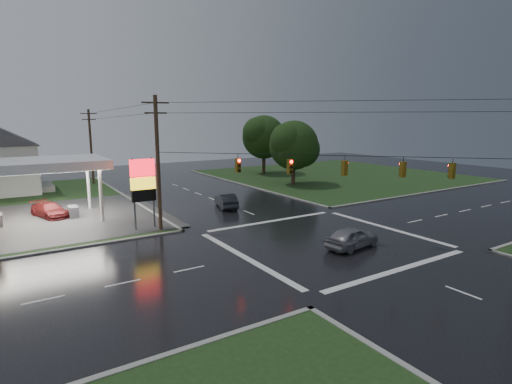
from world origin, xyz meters
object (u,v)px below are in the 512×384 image
utility_pole_nw (158,162)px  car_crossing (352,237)px  tree_ne_near (295,145)px  car_north (226,200)px  car_pump (50,210)px  utility_pole_n (91,146)px  tree_ne_far (265,137)px  pylon_sign (143,182)px

utility_pole_nw → car_crossing: (10.06, -11.85, -4.95)m
tree_ne_near → car_north: size_ratio=1.94×
car_crossing → car_pump: 27.86m
utility_pole_nw → utility_pole_n: utility_pole_nw is taller
utility_pole_n → car_pump: (-7.34, -18.60, -4.77)m
tree_ne_far → utility_pole_nw: bearing=-137.4°
tree_ne_near → car_pump: size_ratio=1.87×
utility_pole_nw → car_north: (8.70, 4.73, -4.96)m
utility_pole_nw → tree_ne_near: utility_pole_nw is taller
car_north → car_crossing: size_ratio=1.02×
pylon_sign → tree_ne_near: bearing=25.0°
tree_ne_near → car_pump: bearing=-175.2°
pylon_sign → tree_ne_far: size_ratio=0.61×
tree_ne_near → tree_ne_far: size_ratio=0.92×
car_north → utility_pole_n: bearing=-54.7°
tree_ne_far → car_pump: bearing=-156.8°
tree_ne_far → car_pump: size_ratio=2.04×
car_north → car_pump: car_north is taller
utility_pole_n → car_pump: size_ratio=2.19×
pylon_sign → utility_pole_n: utility_pole_n is taller
utility_pole_nw → car_north: size_ratio=2.38×
tree_ne_near → car_pump: (-30.99, -2.60, -4.86)m
tree_ne_near → car_north: 17.51m
tree_ne_near → car_north: (-14.94, -7.76, -4.80)m
car_pump → tree_ne_near: bearing=-14.4°
car_north → car_crossing: car_crossing is taller
pylon_sign → car_pump: (-6.34, 8.90, -3.31)m
car_crossing → car_pump: bearing=30.8°
car_north → car_pump: 16.86m
pylon_sign → car_crossing: 17.26m
car_crossing → pylon_sign: bearing=32.9°
utility_pole_n → tree_ne_far: bearing=-8.5°
pylon_sign → utility_pole_nw: 2.22m
pylon_sign → utility_pole_nw: bearing=-45.0°
tree_ne_far → car_crossing: 40.32m
utility_pole_nw → car_pump: size_ratio=2.29×
car_pump → car_north: bearing=-37.1°
car_north → tree_ne_far: bearing=-117.0°
car_north → pylon_sign: bearing=36.3°
utility_pole_n → car_pump: 20.56m
car_crossing → car_north: bearing=-3.1°
utility_pole_nw → tree_ne_far: utility_pole_nw is taller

